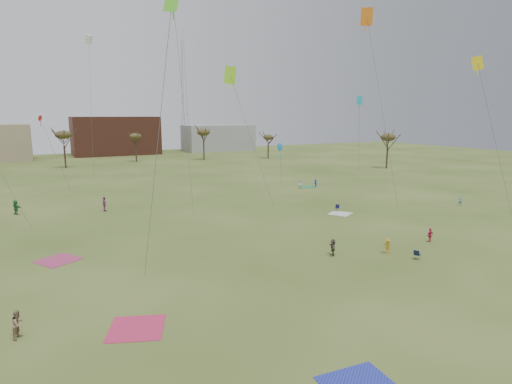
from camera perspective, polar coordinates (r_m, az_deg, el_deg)
name	(u,v)px	position (r m, az deg, el deg)	size (l,w,h in m)	color
ground	(334,295)	(31.21, 10.53, -13.59)	(260.00, 260.00, 0.00)	#385019
spectator_fore_a	(430,235)	(45.96, 22.50, -5.41)	(0.82, 0.34, 1.40)	#C5214B
spectator_fore_b	(18,324)	(28.62, -29.50, -15.29)	(0.82, 0.64, 1.68)	#967460
spectator_fore_c	(333,247)	(39.11, 10.36, -7.37)	(1.44, 0.46, 1.55)	brown
flyer_mid_b	(388,246)	(40.84, 17.39, -6.99)	(0.93, 0.54, 1.45)	#BB8B23
flyer_mid_c	(460,200)	(65.72, 25.91, -1.03)	(0.55, 0.36, 1.51)	#678FAB
spectator_mid_d	(104,204)	(59.15, -19.82, -1.54)	(1.15, 0.48, 1.97)	#A44490
spectator_mid_e	(300,184)	(72.86, 6.04, 1.05)	(0.79, 0.62, 1.63)	white
flyer_far_a	(16,207)	(62.07, -29.73, -1.81)	(1.74, 0.55, 1.88)	#257130
flyer_far_c	(315,183)	(74.94, 8.05, 1.19)	(0.93, 0.53, 1.43)	#213897
blanket_red	(137,328)	(27.47, -15.87, -17.32)	(3.17, 3.17, 0.03)	#D32A58
blanket_cream	(340,214)	(55.60, 11.34, -2.89)	(2.58, 2.58, 0.03)	silver
blanket_plum	(58,260)	(41.31, -25.20, -8.37)	(3.04, 3.04, 0.03)	#B23666
blanket_olive	(308,187)	(75.21, 7.03, 0.69)	(2.94, 2.94, 0.03)	#308550
camp_chair_center	(417,256)	(40.30, 20.95, -8.14)	(0.70, 0.67, 0.87)	#141B37
camp_chair_right	(337,209)	(56.91, 10.90, -2.30)	(0.74, 0.73, 0.87)	#131233
kites_aloft	(164,44)	(59.80, -12.39, 18.92)	(71.29, 74.10, 27.16)	red
tree_line	(110,139)	(102.66, -19.20, 6.76)	(117.44, 49.32, 8.91)	#3A2B1E
building_brick	(115,136)	(144.26, -18.51, 7.26)	(26.00, 16.00, 12.00)	brown
building_grey	(218,138)	(151.96, -5.13, 7.32)	(24.00, 12.00, 9.00)	gray
radio_tower	(184,96)	(155.00, -9.74, 12.71)	(1.51, 1.72, 41.00)	#9EA3A8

